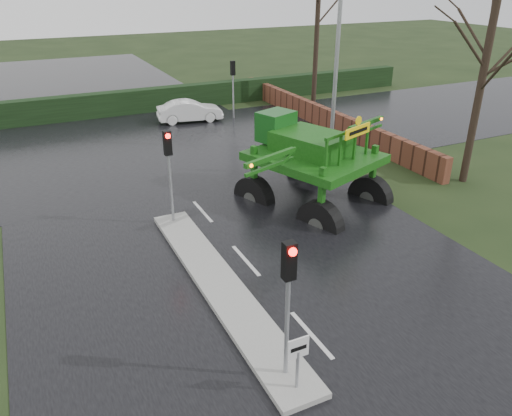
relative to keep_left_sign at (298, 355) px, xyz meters
name	(u,v)px	position (x,y,z in m)	size (l,w,h in m)	color
ground	(311,335)	(1.30, 1.50, -1.06)	(140.00, 140.00, 0.00)	black
road_main	(186,193)	(1.30, 11.50, -1.05)	(14.00, 80.00, 0.02)	black
road_cross	(149,151)	(1.30, 17.50, -1.05)	(80.00, 12.00, 0.02)	black
median_island	(220,285)	(0.00, 4.50, -0.97)	(1.20, 10.00, 0.16)	gray
hedge_row	(116,103)	(1.30, 25.50, -0.31)	(44.00, 0.90, 1.50)	black
brick_wall	(322,117)	(11.80, 17.50, -0.46)	(0.40, 20.00, 1.20)	#592D1E
keep_left_sign	(298,355)	(0.00, 0.00, 0.00)	(0.50, 0.07, 1.35)	gray
traffic_signal_near	(289,282)	(0.00, 0.49, 1.53)	(0.26, 0.33, 3.52)	gray
traffic_signal_mid	(169,157)	(0.00, 8.99, 1.53)	(0.26, 0.33, 3.52)	gray
traffic_signal_far	(233,77)	(7.80, 21.51, 1.53)	(0.26, 0.33, 3.52)	gray
street_light_right	(333,29)	(9.49, 13.50, 4.93)	(3.85, 0.30, 10.00)	gray
tree_right_near	(486,60)	(12.80, 7.50, 4.14)	(5.60, 5.60, 9.64)	black
tree_right_far	(318,4)	(14.30, 22.50, 5.44)	(7.00, 7.00, 12.05)	black
crop_sprayer	(318,166)	(4.72, 6.83, 1.16)	(7.94, 6.24, 4.70)	black
white_sedan	(190,122)	(5.06, 21.94, -1.06)	(1.37, 3.93, 1.30)	white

